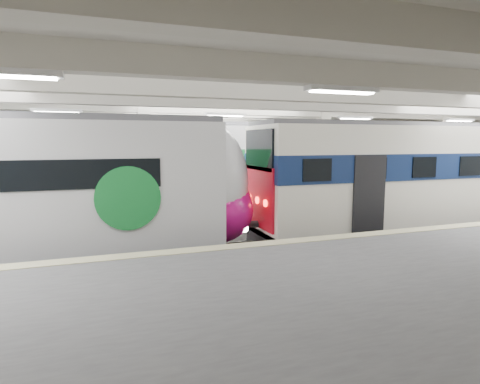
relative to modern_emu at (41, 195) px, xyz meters
name	(u,v)px	position (x,y,z in m)	size (l,w,h in m)	color
station_hall	(262,163)	(6.40, -1.74, 0.94)	(36.00, 24.00, 5.75)	black
modern_emu	(41,195)	(0.00, 0.00, 0.00)	(14.64, 3.02, 4.68)	silver
older_rer	(415,177)	(14.01, 0.00, 0.13)	(14.14, 3.12, 4.63)	white
far_train	(79,174)	(0.85, 5.50, 0.19)	(15.38, 3.83, 4.82)	silver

